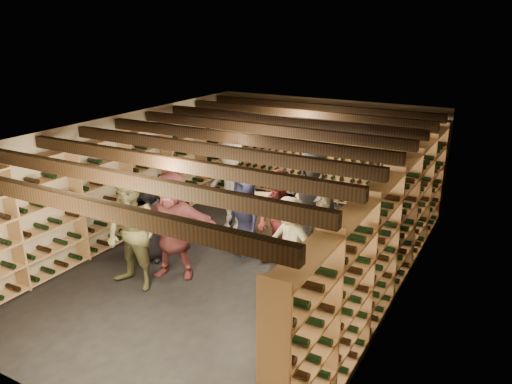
{
  "coord_description": "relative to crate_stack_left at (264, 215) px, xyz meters",
  "views": [
    {
      "loc": [
        4.15,
        -6.9,
        4.08
      ],
      "look_at": [
        0.2,
        0.2,
        1.3
      ],
      "focal_mm": 35.0,
      "sensor_mm": 36.0,
      "label": 1
    }
  ],
  "objects": [
    {
      "name": "person_0",
      "position": [
        -1.26,
        -1.97,
        0.34
      ],
      "size": [
        0.87,
        0.7,
        1.53
      ],
      "primitive_type": "imported",
      "rotation": [
        0.0,
        0.0,
        0.32
      ],
      "color": "black",
      "rests_on": "ground"
    },
    {
      "name": "crate_stack_left",
      "position": [
        0.0,
        0.0,
        0.0
      ],
      "size": [
        0.59,
        0.5,
        0.85
      ],
      "rotation": [
        0.0,
        0.0,
        0.4
      ],
      "color": "tan",
      "rests_on": "ground"
    },
    {
      "name": "person_2",
      "position": [
        -0.81,
        -2.88,
        0.51
      ],
      "size": [
        0.95,
        0.77,
        1.87
      ],
      "primitive_type": "imported",
      "rotation": [
        0.0,
        0.0,
        -0.07
      ],
      "color": "brown",
      "rests_on": "ground"
    },
    {
      "name": "person_8",
      "position": [
        0.95,
        -1.24,
        0.47
      ],
      "size": [
        1.07,
        0.97,
        1.79
      ],
      "primitive_type": "imported",
      "rotation": [
        0.0,
        0.0,
        -0.4
      ],
      "color": "#4E1919",
      "rests_on": "ground"
    },
    {
      "name": "ground",
      "position": [
        0.22,
        -1.3,
        -0.42
      ],
      "size": [
        8.0,
        8.0,
        0.0
      ],
      "primitive_type": "plane",
      "color": "black",
      "rests_on": "ground"
    },
    {
      "name": "person_5",
      "position": [
        -0.52,
        -2.24,
        0.49
      ],
      "size": [
        1.77,
        1.02,
        1.82
      ],
      "primitive_type": "imported",
      "rotation": [
        0.0,
        0.0,
        0.3
      ],
      "color": "brown",
      "rests_on": "ground"
    },
    {
      "name": "ceiling_joists",
      "position": [
        0.22,
        -1.3,
        1.84
      ],
      "size": [
        5.4,
        7.12,
        0.18
      ],
      "color": "black",
      "rests_on": "ground"
    },
    {
      "name": "wine_rack_right",
      "position": [
        2.79,
        -1.3,
        0.65
      ],
      "size": [
        0.32,
        7.5,
        2.15
      ],
      "color": "#AD7C54",
      "rests_on": "ground"
    },
    {
      "name": "person_12",
      "position": [
        1.09,
        -0.22,
        0.52
      ],
      "size": [
        1.09,
        0.93,
        1.9
      ],
      "primitive_type": "imported",
      "rotation": [
        0.0,
        0.0,
        0.43
      ],
      "color": "#2D2D31",
      "rests_on": "ground"
    },
    {
      "name": "person_6",
      "position": [
        0.09,
        -0.91,
        0.33
      ],
      "size": [
        0.86,
        0.73,
        1.51
      ],
      "primitive_type": "imported",
      "rotation": [
        0.0,
        0.0,
        -0.4
      ],
      "color": "#1E2041",
      "rests_on": "ground"
    },
    {
      "name": "crate_stack_right",
      "position": [
        0.37,
        1.12,
        -0.17
      ],
      "size": [
        0.57,
        0.45,
        0.51
      ],
      "rotation": [
        0.0,
        0.0,
        -0.28
      ],
      "color": "tan",
      "rests_on": "ground"
    },
    {
      "name": "person_9",
      "position": [
        -0.75,
        -0.01,
        0.49
      ],
      "size": [
        1.3,
        0.9,
        1.84
      ],
      "primitive_type": "imported",
      "rotation": [
        0.0,
        0.0,
        0.19
      ],
      "color": "#A9A29A",
      "rests_on": "ground"
    },
    {
      "name": "person_4",
      "position": [
        2.4,
        -1.07,
        0.44
      ],
      "size": [
        1.07,
        0.56,
        1.74
      ],
      "primitive_type": "imported",
      "rotation": [
        0.0,
        0.0,
        0.13
      ],
      "color": "#1A7380",
      "rests_on": "ground"
    },
    {
      "name": "ceiling",
      "position": [
        0.22,
        -1.3,
        1.98
      ],
      "size": [
        5.5,
        8.0,
        0.01
      ],
      "primitive_type": "cube",
      "color": "beige",
      "rests_on": "walls"
    },
    {
      "name": "person_1",
      "position": [
        -1.2,
        -1.42,
        0.32
      ],
      "size": [
        0.62,
        0.49,
        1.5
      ],
      "primitive_type": "imported",
      "rotation": [
        0.0,
        0.0,
        0.28
      ],
      "color": "black",
      "rests_on": "ground"
    },
    {
      "name": "crate_loose",
      "position": [
        1.01,
        1.11,
        -0.34
      ],
      "size": [
        0.59,
        0.51,
        0.17
      ],
      "primitive_type": "cube",
      "rotation": [
        0.0,
        0.0,
        -0.43
      ],
      "color": "tan",
      "rests_on": "ground"
    },
    {
      "name": "walls",
      "position": [
        0.22,
        -1.3,
        0.78
      ],
      "size": [
        5.52,
        8.02,
        2.4
      ],
      "color": "#B8A88F",
      "rests_on": "ground"
    },
    {
      "name": "wine_rack_back",
      "position": [
        0.22,
        2.53,
        0.65
      ],
      "size": [
        4.7,
        0.3,
        2.15
      ],
      "color": "#AD7C54",
      "rests_on": "ground"
    },
    {
      "name": "person_3",
      "position": [
        1.33,
        -1.65,
        0.34
      ],
      "size": [
        1.09,
        0.78,
        1.52
      ],
      "primitive_type": "imported",
      "rotation": [
        0.0,
        0.0,
        -0.24
      ],
      "color": "beige",
      "rests_on": "ground"
    },
    {
      "name": "wine_rack_left",
      "position": [
        -2.35,
        -1.3,
        0.65
      ],
      "size": [
        0.32,
        7.5,
        2.15
      ],
      "color": "#AD7C54",
      "rests_on": "ground"
    },
    {
      "name": "person_7",
      "position": [
        1.68,
        -1.23,
        0.32
      ],
      "size": [
        0.63,
        0.53,
        1.48
      ],
      "primitive_type": "imported",
      "rotation": [
        0.0,
        0.0,
        -0.38
      ],
      "color": "gray",
      "rests_on": "ground"
    }
  ]
}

